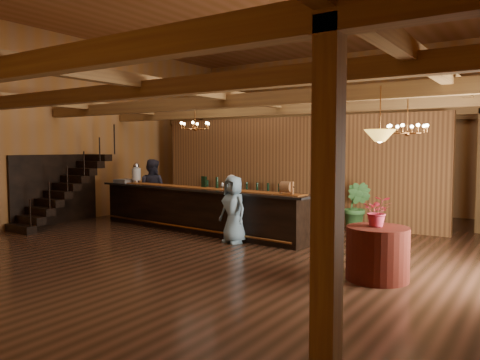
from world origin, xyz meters
The scene contains 28 objects.
floor centered at (0.00, 0.00, 0.00)m, with size 14.00×14.00×0.00m, color #46281B.
ceiling centered at (0.00, 0.00, 5.50)m, with size 14.00×14.00×0.00m, color brown.
wall_back centered at (0.00, 7.00, 2.75)m, with size 12.00×0.10×5.50m, color #9E6129.
wall_left centered at (-6.00, 0.00, 2.75)m, with size 0.10×14.00×5.50m, color #9E6129.
beam_grid centered at (0.00, 0.51, 3.24)m, with size 11.90×13.90×0.39m.
support_posts centered at (0.00, -0.50, 1.60)m, with size 9.20×10.20×3.20m.
partition_wall centered at (-0.50, 3.50, 1.55)m, with size 9.00×0.18×3.10m, color brown.
staircase centered at (-5.45, -0.74, 1.00)m, with size 1.00×2.80×2.00m.
backroom_boxes centered at (-0.29, 5.50, 0.53)m, with size 4.10×0.60×1.10m.
tasting_bar centered at (-1.76, 0.68, 0.59)m, with size 6.97×1.53×1.17m.
beverage_dispenser centered at (-4.28, 0.98, 1.44)m, with size 0.26×0.26×0.60m.
glass_rack_tray centered at (-4.67, 0.91, 1.20)m, with size 0.50×0.50×0.10m, color gray.
raffle_drum centered at (1.06, 0.35, 1.33)m, with size 0.34×0.24×0.30m.
bar_bottle_0 centered at (-1.66, 0.80, 1.30)m, with size 0.07×0.07×0.30m, color black.
bar_bottle_1 centered at (-1.60, 0.80, 1.30)m, with size 0.07×0.07×0.30m, color black.
bar_bottle_2 centered at (-1.55, 0.79, 1.30)m, with size 0.07×0.07×0.30m, color black.
bar_bottle_3 centered at (-1.15, 0.75, 1.30)m, with size 0.07×0.07×0.30m, color black.
backbar_shelf centered at (-2.02, 3.24, 0.43)m, with size 3.06×0.48×0.86m, color black.
round_table centered at (3.60, -1.22, 0.45)m, with size 1.03×1.03×0.89m, color #4B130C.
chandelier_left centered at (-1.93, 0.85, 2.79)m, with size 0.80×0.80×0.56m.
chandelier_right centered at (3.49, 1.02, 2.59)m, with size 0.80×0.80×0.76m.
pendant_lamp centered at (3.60, -1.22, 2.40)m, with size 0.52×0.52×0.90m.
bartender centered at (-1.12, 1.41, 0.74)m, with size 0.54×0.35×1.48m, color white.
staff_second centered at (-4.04, 1.37, 0.93)m, with size 0.90×0.70×1.85m, color #252533.
guest centered at (-0.11, -0.03, 0.78)m, with size 0.76×0.49×1.55m, color #80AAC7.
floor_plant centered at (1.76, 3.01, 0.65)m, with size 0.72×0.58×1.31m, color #3A7636.
table_flowers centered at (3.58, -1.19, 1.15)m, with size 0.46×0.40×0.52m, color #C32B44.
table_vase centered at (3.56, -1.10, 1.04)m, with size 0.15×0.15×0.30m, color #A2612B.
Camera 1 is at (5.92, -8.88, 2.21)m, focal length 35.00 mm.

